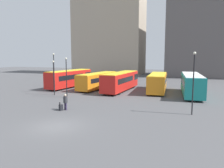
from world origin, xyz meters
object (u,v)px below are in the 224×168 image
object	(u,v)px
lamp_post_3	(193,79)
bus_0	(70,78)
bus_4	(192,84)
lamp_post_2	(66,74)
traveler	(65,101)
lamp_post_0	(54,75)
bus_3	(158,82)
suitcase	(61,108)
bus_2	(121,81)
bus_1	(98,80)
lamp_post_1	(54,70)

from	to	relation	value
lamp_post_3	bus_0	bearing A→B (deg)	148.79
bus_4	lamp_post_2	bearing A→B (deg)	111.44
traveler	lamp_post_0	distance (m)	10.02
bus_3	suitcase	world-z (taller)	bus_3
bus_2	lamp_post_2	bearing A→B (deg)	151.17
bus_4	suitcase	bearing A→B (deg)	133.57
bus_0	lamp_post_2	bearing A→B (deg)	-144.67
bus_3	bus_1	bearing A→B (deg)	88.33
bus_2	bus_0	bearing A→B (deg)	89.69
bus_0	bus_4	size ratio (longest dim) A/B	0.97
bus_0	suitcase	size ratio (longest dim) A/B	11.94
lamp_post_1	lamp_post_2	world-z (taller)	lamp_post_1
bus_1	suitcase	bearing A→B (deg)	-164.63
lamp_post_2	bus_4	bearing A→B (deg)	25.76
lamp_post_0	bus_2	bearing A→B (deg)	42.28
bus_1	bus_2	size ratio (longest dim) A/B	0.92
lamp_post_1	lamp_post_3	size ratio (longest dim) A/B	1.00
suitcase	lamp_post_2	xyz separation A→B (m)	(-3.26, 6.66, 2.96)
lamp_post_2	lamp_post_3	bearing A→B (deg)	-12.89
bus_0	bus_3	bearing A→B (deg)	-80.95
bus_1	bus_0	bearing A→B (deg)	96.89
lamp_post_1	lamp_post_2	xyz separation A→B (m)	(4.02, -2.98, -0.33)
lamp_post_0	lamp_post_1	bearing A→B (deg)	122.56
bus_1	bus_3	world-z (taller)	bus_3
bus_2	suitcase	distance (m)	15.38
lamp_post_3	suitcase	bearing A→B (deg)	-167.63
bus_2	lamp_post_0	bearing A→B (deg)	135.33
bus_2	suitcase	bearing A→B (deg)	175.38
bus_1	bus_3	size ratio (longest dim) A/B	1.06
suitcase	lamp_post_3	distance (m)	13.89
suitcase	bus_4	bearing A→B (deg)	-28.93
bus_0	lamp_post_1	size ratio (longest dim) A/B	1.78
bus_4	traveler	distance (m)	19.18
bus_4	lamp_post_3	size ratio (longest dim) A/B	1.84
suitcase	lamp_post_0	size ratio (longest dim) A/B	0.18
bus_3	suitcase	size ratio (longest dim) A/B	10.94
bus_0	suitcase	xyz separation A→B (m)	(8.09, -15.78, -1.39)
bus_1	traveler	distance (m)	15.69
lamp_post_3	lamp_post_2	bearing A→B (deg)	167.11
bus_0	lamp_post_3	bearing A→B (deg)	-113.78
bus_0	lamp_post_2	world-z (taller)	lamp_post_2
bus_0	lamp_post_0	world-z (taller)	lamp_post_0
suitcase	lamp_post_0	distance (m)	10.25
bus_1	bus_2	xyz separation A→B (m)	(4.49, -0.63, 0.15)
bus_3	bus_0	bearing A→B (deg)	87.62
bus_0	lamp_post_3	distance (m)	24.95
lamp_post_1	bus_1	bearing A→B (deg)	51.91
bus_1	lamp_post_3	xyz separation A→B (m)	(15.63, -12.92, 2.08)
bus_0	bus_4	distance (m)	21.33
lamp_post_1	lamp_post_3	bearing A→B (deg)	-18.23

